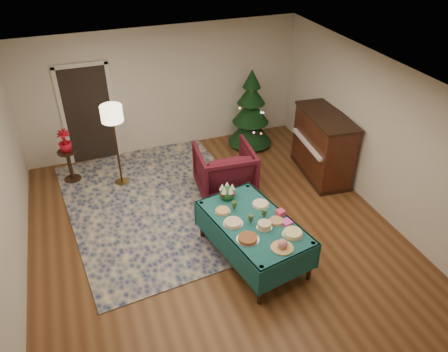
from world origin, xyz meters
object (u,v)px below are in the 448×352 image
object	(u,v)px
buffet_table	(253,229)
gift_box	(280,213)
armchair	(225,168)
potted_plant	(65,146)
christmas_tree	(251,112)
floor_lamp	(112,119)
piano	(323,146)
side_table	(70,166)

from	to	relation	value
buffet_table	gift_box	size ratio (longest dim) A/B	17.56
armchair	potted_plant	world-z (taller)	armchair
christmas_tree	armchair	bearing A→B (deg)	-127.43
potted_plant	floor_lamp	bearing A→B (deg)	-25.92
buffet_table	christmas_tree	bearing A→B (deg)	67.64
gift_box	potted_plant	xyz separation A→B (m)	(-2.98, 3.30, 0.03)
piano	buffet_table	bearing A→B (deg)	-141.94
gift_box	potted_plant	world-z (taller)	potted_plant
armchair	christmas_tree	world-z (taller)	christmas_tree
side_table	christmas_tree	distance (m)	3.97
piano	armchair	bearing A→B (deg)	177.55
gift_box	floor_lamp	size ratio (longest dim) A/B	0.07
buffet_table	christmas_tree	size ratio (longest dim) A/B	1.12
buffet_table	potted_plant	distance (m)	4.17
gift_box	floor_lamp	world-z (taller)	floor_lamp
floor_lamp	side_table	bearing A→B (deg)	154.08
piano	christmas_tree	bearing A→B (deg)	117.73
potted_plant	piano	bearing A→B (deg)	-17.59
buffet_table	gift_box	world-z (taller)	gift_box
floor_lamp	piano	world-z (taller)	floor_lamp
floor_lamp	side_table	world-z (taller)	floor_lamp
buffet_table	gift_box	xyz separation A→B (m)	(0.44, -0.01, 0.19)
potted_plant	christmas_tree	distance (m)	3.94
gift_box	buffet_table	bearing A→B (deg)	179.24
armchair	floor_lamp	bearing A→B (deg)	-23.96
christmas_tree	piano	world-z (taller)	christmas_tree
potted_plant	piano	xyz separation A→B (m)	(4.80, -1.52, -0.14)
buffet_table	christmas_tree	distance (m)	3.70
buffet_table	side_table	size ratio (longest dim) A/B	3.03
floor_lamp	christmas_tree	size ratio (longest dim) A/B	0.93
side_table	christmas_tree	bearing A→B (deg)	1.70
floor_lamp	christmas_tree	world-z (taller)	christmas_tree
potted_plant	christmas_tree	bearing A→B (deg)	1.70
armchair	side_table	distance (m)	3.11
gift_box	potted_plant	bearing A→B (deg)	132.02
gift_box	side_table	bearing A→B (deg)	132.02
floor_lamp	christmas_tree	distance (m)	3.13
armchair	buffet_table	bearing A→B (deg)	87.71
floor_lamp	side_table	size ratio (longest dim) A/B	2.50
buffet_table	armchair	bearing A→B (deg)	83.35
gift_box	christmas_tree	distance (m)	3.55
side_table	christmas_tree	xyz separation A→B (m)	(3.94, 0.12, 0.48)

